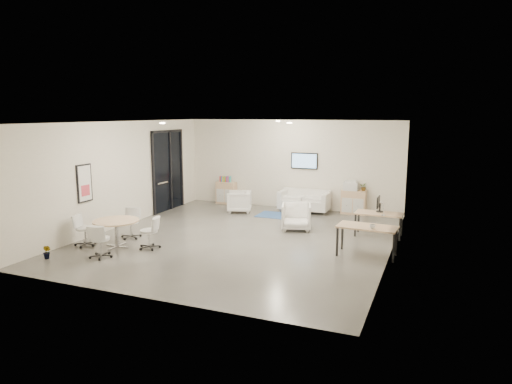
{
  "coord_description": "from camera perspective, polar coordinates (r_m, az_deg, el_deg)",
  "views": [
    {
      "loc": [
        4.99,
        -11.24,
        3.44
      ],
      "look_at": [
        0.28,
        0.4,
        1.26
      ],
      "focal_mm": 32.0,
      "sensor_mm": 36.0,
      "label": 1
    }
  ],
  "objects": [
    {
      "name": "artwork",
      "position": [
        13.3,
        -20.65,
        1.02
      ],
      "size": [
        0.05,
        0.54,
        1.04
      ],
      "color": "black",
      "rests_on": "room_shell"
    },
    {
      "name": "armchair_right",
      "position": [
        13.63,
        5.06,
        -2.94
      ],
      "size": [
        1.03,
        0.99,
        0.87
      ],
      "primitive_type": "imported",
      "rotation": [
        0.0,
        0.0,
        0.28
      ],
      "color": "silver",
      "rests_on": "room_shell"
    },
    {
      "name": "desk_rear",
      "position": [
        13.28,
        15.11,
        -2.82
      ],
      "size": [
        1.31,
        0.68,
        0.67
      ],
      "rotation": [
        0.0,
        0.0,
        -0.02
      ],
      "color": "#D5AC80",
      "rests_on": "room_shell"
    },
    {
      "name": "round_table",
      "position": [
        12.34,
        -17.08,
        -3.77
      ],
      "size": [
        1.17,
        1.17,
        0.71
      ],
      "color": "#D5AC80",
      "rests_on": "room_shell"
    },
    {
      "name": "plant_cabinet",
      "position": [
        15.9,
        13.34,
        0.53
      ],
      "size": [
        0.31,
        0.34,
        0.22
      ],
      "primitive_type": "imported",
      "rotation": [
        0.0,
        0.0,
        -0.22
      ],
      "color": "#3F7F3F",
      "rests_on": "sideboard_right"
    },
    {
      "name": "wall_tv",
      "position": [
        16.42,
        6.06,
        3.89
      ],
      "size": [
        0.98,
        0.06,
        0.58
      ],
      "color": "black",
      "rests_on": "room_shell"
    },
    {
      "name": "desk_front",
      "position": [
        11.4,
        13.74,
        -4.53
      ],
      "size": [
        1.46,
        0.8,
        0.74
      ],
      "rotation": [
        0.0,
        0.0,
        -0.07
      ],
      "color": "#D5AC80",
      "rests_on": "room_shell"
    },
    {
      "name": "cup",
      "position": [
        11.14,
        14.36,
        -4.15
      ],
      "size": [
        0.15,
        0.13,
        0.13
      ],
      "primitive_type": "imported",
      "rotation": [
        0.0,
        0.0,
        -0.21
      ],
      "color": "white",
      "rests_on": "desk_front"
    },
    {
      "name": "blue_rug",
      "position": [
        15.52,
        2.99,
        -2.94
      ],
      "size": [
        1.5,
        1.0,
        0.01
      ],
      "primitive_type": "cube",
      "rotation": [
        0.0,
        0.0,
        -0.0
      ],
      "color": "#2E578E",
      "rests_on": "room_shell"
    },
    {
      "name": "meeting_chairs",
      "position": [
        12.39,
        -17.03,
        -4.75
      ],
      "size": [
        2.41,
        2.41,
        0.82
      ],
      "color": "white",
      "rests_on": "room_shell"
    },
    {
      "name": "armchair_left",
      "position": [
        16.03,
        -2.11,
        -1.06
      ],
      "size": [
        0.96,
        0.99,
        0.82
      ],
      "primitive_type": "imported",
      "rotation": [
        0.0,
        0.0,
        -1.24
      ],
      "color": "silver",
      "rests_on": "room_shell"
    },
    {
      "name": "glass_door",
      "position": [
        16.52,
        -10.94,
        2.93
      ],
      "size": [
        0.09,
        1.9,
        2.85
      ],
      "color": "black",
      "rests_on": "room_shell"
    },
    {
      "name": "monitor",
      "position": [
        13.37,
        15.08,
        -1.4
      ],
      "size": [
        0.2,
        0.5,
        0.44
      ],
      "color": "black",
      "rests_on": "desk_rear"
    },
    {
      "name": "sideboard_left",
      "position": [
        17.5,
        -3.72,
        -0.11
      ],
      "size": [
        0.75,
        0.39,
        0.84
      ],
      "color": "#D5AC80",
      "rests_on": "room_shell"
    },
    {
      "name": "books",
      "position": [
        17.44,
        -3.85,
        1.62
      ],
      "size": [
        0.44,
        0.14,
        0.22
      ],
      "color": "red",
      "rests_on": "sideboard_left"
    },
    {
      "name": "printer",
      "position": [
        15.95,
        11.78,
        0.8
      ],
      "size": [
        0.5,
        0.42,
        0.34
      ],
      "rotation": [
        0.0,
        0.0,
        0.04
      ],
      "color": "white",
      "rests_on": "sideboard_right"
    },
    {
      "name": "sideboard_right",
      "position": [
        16.03,
        12.1,
        -1.26
      ],
      "size": [
        0.83,
        0.4,
        0.83
      ],
      "color": "#D5AC80",
      "rests_on": "room_shell"
    },
    {
      "name": "ceiling_spots",
      "position": [
        13.14,
        -1.24,
        8.71
      ],
      "size": [
        3.14,
        4.14,
        0.03
      ],
      "color": "#FFEAC6",
      "rests_on": "room_shell"
    },
    {
      "name": "loveseat",
      "position": [
        16.2,
        6.11,
        -1.19
      ],
      "size": [
        1.75,
        0.9,
        0.65
      ],
      "rotation": [
        0.0,
        0.0,
        -0.02
      ],
      "color": "silver",
      "rests_on": "room_shell"
    },
    {
      "name": "plant_floor",
      "position": [
        12.06,
        -24.63,
        -7.27
      ],
      "size": [
        0.19,
        0.35,
        0.15
      ],
      "primitive_type": "imported",
      "rotation": [
        0.0,
        0.0,
        -0.02
      ],
      "color": "#3F7F3F",
      "rests_on": "room_shell"
    },
    {
      "name": "room_shell",
      "position": [
        12.44,
        -1.88,
        1.33
      ],
      "size": [
        9.6,
        10.6,
        4.8
      ],
      "color": "#4D4B46",
      "rests_on": "ground"
    }
  ]
}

